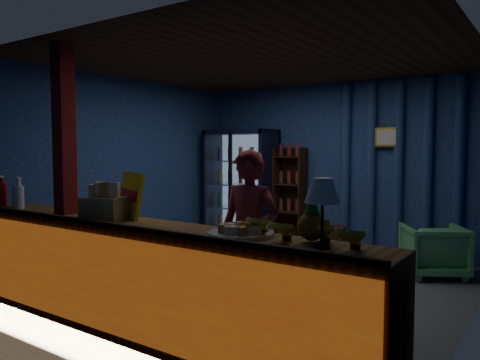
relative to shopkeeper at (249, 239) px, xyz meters
The scene contains 19 objects.
ground 1.64m from the shopkeeper, 118.38° to the left, with size 4.60×4.60×0.00m, color #515154.
room_walls 1.63m from the shopkeeper, 118.38° to the left, with size 4.60×4.60×4.60m.
counter 0.99m from the shopkeeper, 136.39° to the right, with size 4.40×0.57×0.99m.
support_post 1.91m from the shopkeeper, 159.73° to the right, with size 0.16×0.16×2.60m, color maroon.
beverage_cooler 3.89m from the shopkeeper, 125.07° to the left, with size 1.20×0.62×1.90m.
bottle_shelf 3.59m from the shopkeeper, 112.60° to the left, with size 0.50×0.28×1.60m.
curtain_folds 3.45m from the shopkeeper, 84.64° to the left, with size 1.74×0.14×2.50m.
framed_picture 3.50m from the shopkeeper, 87.12° to the left, with size 0.36×0.04×0.28m.
shopkeeper is the anchor object (origin of this frame).
green_chair 2.89m from the shopkeeper, 69.81° to the left, with size 0.69×0.71×0.65m, color #5BB667.
side_table 2.81m from the shopkeeper, 100.06° to the left, with size 0.61×0.51×0.57m.
yellow_sign 1.19m from the shopkeeper, 157.82° to the right, with size 0.52×0.31×0.42m.
soda_bottles 2.82m from the shopkeeper, 166.61° to the right, with size 0.62×0.18×0.34m.
snack_box_left 1.31m from the shopkeeper, 147.99° to the right, with size 0.38×0.34×0.34m.
snack_box_centre 1.43m from the shopkeeper, 154.06° to the right, with size 0.34×0.31×0.31m.
pastry_tray 0.68m from the shopkeeper, 61.72° to the right, with size 0.51×0.51×0.08m.
banana_bunches 1.01m from the shopkeeper, 33.78° to the right, with size 0.97×0.29×0.16m.
table_lamp 1.30m from the shopkeeper, 33.00° to the right, with size 0.23×0.23×0.46m.
pineapple 1.05m from the shopkeeper, 31.09° to the right, with size 0.20×0.20×0.34m.
Camera 1 is at (2.95, -4.67, 1.60)m, focal length 35.00 mm.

